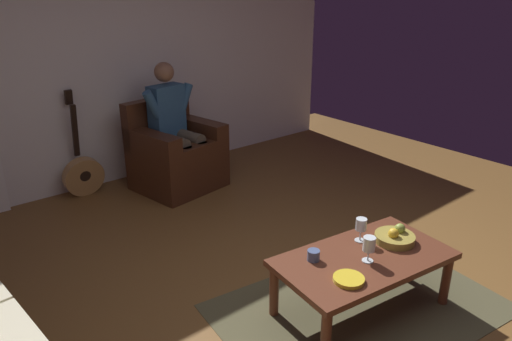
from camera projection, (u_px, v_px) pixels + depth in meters
name	position (u px, v px, depth m)	size (l,w,h in m)	color
ground_plane	(329.00, 312.00, 3.12)	(7.18, 7.18, 0.00)	brown
wall_back	(111.00, 52.00, 4.80)	(5.71, 0.06, 2.68)	silver
rug	(359.00, 308.00, 3.15)	(1.81, 1.21, 0.01)	#4B472E
armchair	(176.00, 156.00, 4.92)	(0.89, 0.83, 0.90)	#3F2113
person_seated	(175.00, 123.00, 4.78)	(0.61, 0.58, 1.27)	#2D5276
coffee_table	(364.00, 263.00, 3.03)	(1.18, 0.74, 0.39)	brown
guitar	(83.00, 173.00, 4.75)	(0.39, 0.21, 1.05)	#AA7C48
wine_glass_near	(369.00, 245.00, 2.92)	(0.08, 0.08, 0.17)	silver
wine_glass_far	(361.00, 226.00, 3.15)	(0.07, 0.07, 0.16)	silver
fruit_bowl	(395.00, 237.00, 3.17)	(0.26, 0.26, 0.11)	olive
decorative_dish	(349.00, 279.00, 2.76)	(0.18, 0.18, 0.02)	gold
candle_jar	(313.00, 255.00, 2.96)	(0.08, 0.08, 0.07)	#4C5D85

